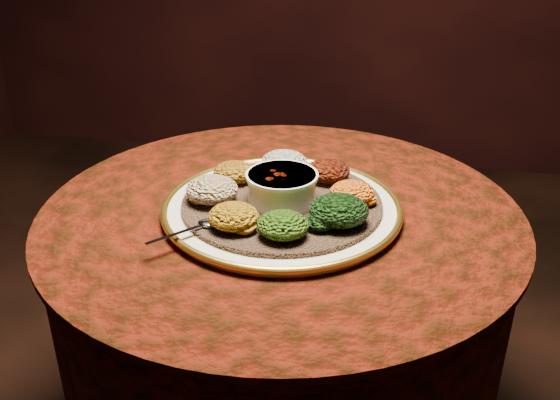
# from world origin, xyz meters

# --- Properties ---
(table) EXTENTS (0.96, 0.96, 0.73)m
(table) POSITION_xyz_m (0.00, 0.00, 0.55)
(table) COLOR black
(table) RESTS_ON ground
(platter) EXTENTS (0.52, 0.52, 0.02)m
(platter) POSITION_xyz_m (0.01, -0.02, 0.75)
(platter) COLOR silver
(platter) RESTS_ON table
(injera) EXTENTS (0.48, 0.48, 0.01)m
(injera) POSITION_xyz_m (0.01, -0.02, 0.76)
(injera) COLOR brown
(injera) RESTS_ON platter
(stew_bowl) EXTENTS (0.14, 0.14, 0.06)m
(stew_bowl) POSITION_xyz_m (0.01, -0.02, 0.80)
(stew_bowl) COLOR white
(stew_bowl) RESTS_ON injera
(spoon) EXTENTS (0.11, 0.11, 0.01)m
(spoon) POSITION_xyz_m (-0.11, -0.15, 0.77)
(spoon) COLOR silver
(spoon) RESTS_ON injera
(portion_ayib) EXTENTS (0.10, 0.09, 0.05)m
(portion_ayib) POSITION_xyz_m (-0.01, 0.11, 0.79)
(portion_ayib) COLOR beige
(portion_ayib) RESTS_ON injera
(portion_kitfo) EXTENTS (0.09, 0.09, 0.04)m
(portion_kitfo) POSITION_xyz_m (0.08, 0.09, 0.78)
(portion_kitfo) COLOR black
(portion_kitfo) RESTS_ON injera
(portion_tikil) EXTENTS (0.09, 0.08, 0.04)m
(portion_tikil) POSITION_xyz_m (0.14, 0.00, 0.78)
(portion_tikil) COLOR #C89010
(portion_tikil) RESTS_ON injera
(portion_gomen) EXTENTS (0.11, 0.10, 0.05)m
(portion_gomen) POSITION_xyz_m (0.12, -0.09, 0.79)
(portion_gomen) COLOR black
(portion_gomen) RESTS_ON injera
(portion_mixveg) EXTENTS (0.09, 0.09, 0.04)m
(portion_mixveg) POSITION_xyz_m (0.03, -0.15, 0.78)
(portion_mixveg) COLOR #9F400A
(portion_mixveg) RESTS_ON injera
(portion_kik) EXTENTS (0.09, 0.09, 0.04)m
(portion_kik) POSITION_xyz_m (-0.06, -0.14, 0.78)
(portion_kik) COLOR #A96A0E
(portion_kik) RESTS_ON injera
(portion_timatim) EXTENTS (0.10, 0.10, 0.05)m
(portion_timatim) POSITION_xyz_m (-0.13, -0.05, 0.79)
(portion_timatim) COLOR maroon
(portion_timatim) RESTS_ON injera
(portion_shiro) EXTENTS (0.08, 0.08, 0.04)m
(portion_shiro) POSITION_xyz_m (-0.11, 0.05, 0.78)
(portion_shiro) COLOR #A46413
(portion_shiro) RESTS_ON injera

